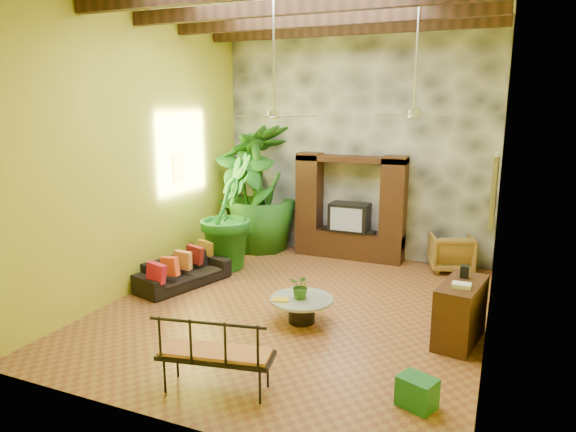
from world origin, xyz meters
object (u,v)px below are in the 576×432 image
at_px(side_console, 460,312).
at_px(ceiling_fan_back, 414,101).
at_px(ceiling_fan_front, 274,101).
at_px(wicker_armchair, 451,252).
at_px(entertainment_center, 350,215).
at_px(sofa, 183,272).
at_px(tall_plant_a, 246,199).
at_px(tall_plant_c, 261,188).
at_px(iron_bench, 212,351).
at_px(green_bin, 417,392).
at_px(tall_plant_b, 228,212).
at_px(coffee_table, 302,307).

bearing_deg(side_console, ceiling_fan_back, 135.54).
distance_m(ceiling_fan_front, wicker_armchair, 5.18).
height_order(entertainment_center, ceiling_fan_front, ceiling_fan_front).
relative_size(ceiling_fan_front, sofa, 1.02).
bearing_deg(tall_plant_a, tall_plant_c, 65.35).
distance_m(tall_plant_a, iron_bench, 5.92).
xyz_separation_m(ceiling_fan_front, sofa, (-2.15, 0.55, -3.13)).
bearing_deg(iron_bench, entertainment_center, 79.81).
relative_size(sofa, tall_plant_a, 0.73).
bearing_deg(sofa, wicker_armchair, -40.77).
distance_m(iron_bench, green_bin, 2.39).
xyz_separation_m(tall_plant_a, tall_plant_b, (0.14, -1.06, -0.08)).
relative_size(tall_plant_a, coffee_table, 2.54).
bearing_deg(ceiling_fan_front, ceiling_fan_back, 41.63).
height_order(sofa, iron_bench, iron_bench).
bearing_deg(side_console, ceiling_fan_front, -167.36).
bearing_deg(sofa, side_console, -78.22).
bearing_deg(side_console, tall_plant_c, 155.63).
bearing_deg(side_console, coffee_table, -163.77).
xyz_separation_m(tall_plant_c, coffee_table, (2.40, -3.47, -1.21)).
relative_size(entertainment_center, coffee_table, 2.41).
relative_size(sofa, iron_bench, 1.28).
bearing_deg(tall_plant_b, green_bin, -39.08).
distance_m(sofa, coffee_table, 2.75).
bearing_deg(tall_plant_a, side_console, -29.73).
bearing_deg(ceiling_fan_back, entertainment_center, 129.57).
relative_size(ceiling_fan_front, side_console, 1.67).
height_order(entertainment_center, wicker_armchair, entertainment_center).
bearing_deg(sofa, ceiling_fan_back, -58.71).
height_order(tall_plant_c, side_console, tall_plant_c).
relative_size(tall_plant_b, tall_plant_c, 0.81).
xyz_separation_m(coffee_table, side_console, (2.34, 0.27, 0.19)).
relative_size(tall_plant_a, tall_plant_c, 0.86).
height_order(entertainment_center, ceiling_fan_back, ceiling_fan_back).
distance_m(entertainment_center, ceiling_fan_back, 3.50).
distance_m(tall_plant_b, tall_plant_c, 1.48).
relative_size(ceiling_fan_front, tall_plant_c, 0.64).
height_order(tall_plant_a, coffee_table, tall_plant_a).
xyz_separation_m(ceiling_fan_back, tall_plant_a, (-3.87, 1.36, -2.14)).
bearing_deg(entertainment_center, sofa, -128.19).
relative_size(entertainment_center, tall_plant_c, 0.82).
bearing_deg(side_console, tall_plant_b, 169.57).
distance_m(ceiling_fan_front, green_bin, 4.48).
relative_size(tall_plant_c, green_bin, 7.19).
distance_m(tall_plant_a, green_bin, 6.69).
bearing_deg(green_bin, coffee_table, 141.50).
bearing_deg(coffee_table, wicker_armchair, 62.53).
bearing_deg(ceiling_fan_back, tall_plant_b, 175.42).
xyz_separation_m(tall_plant_c, side_console, (4.74, -3.21, -1.02)).
height_order(sofa, side_console, side_console).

